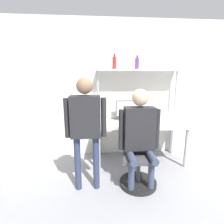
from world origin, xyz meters
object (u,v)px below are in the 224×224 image
(monitor, at_px, (129,110))
(bottle_clear, at_px, (161,64))
(office_chair, at_px, (138,166))
(person_seated, at_px, (140,130))
(laptop, at_px, (135,121))
(bottle_red, at_px, (114,63))
(person_standing, at_px, (86,121))
(cell_phone, at_px, (151,125))
(bottle_purple, at_px, (137,63))

(monitor, relative_size, bottle_clear, 2.12)
(monitor, distance_m, office_chair, 1.15)
(person_seated, height_order, bottle_clear, bottle_clear)
(laptop, xyz_separation_m, bottle_red, (-0.33, 0.37, 1.04))
(monitor, height_order, bottle_clear, bottle_clear)
(person_seated, bearing_deg, person_standing, -179.28)
(office_chair, bearing_deg, monitor, 89.56)
(laptop, bearing_deg, person_standing, -141.90)
(office_chair, height_order, bottle_clear, bottle_clear)
(laptop, height_order, cell_phone, laptop)
(bottle_clear, bearing_deg, bottle_red, 180.00)
(person_seated, bearing_deg, bottle_purple, 80.73)
(person_standing, relative_size, bottle_clear, 6.88)
(monitor, xyz_separation_m, bottle_red, (-0.28, 0.04, 0.90))
(person_seated, bearing_deg, monitor, 89.22)
(monitor, bearing_deg, bottle_clear, 3.77)
(person_standing, xyz_separation_m, bottle_purple, (0.93, 1.03, 0.83))
(laptop, relative_size, person_seated, 0.24)
(bottle_red, distance_m, bottle_purple, 0.43)
(office_chair, relative_size, bottle_red, 3.35)
(monitor, distance_m, bottle_clear, 1.08)
(person_seated, bearing_deg, cell_phone, 59.97)
(laptop, relative_size, person_standing, 0.22)
(monitor, height_order, laptop, monitor)
(bottle_clear, relative_size, bottle_red, 0.84)
(cell_phone, height_order, person_standing, person_standing)
(monitor, height_order, person_seated, person_seated)
(person_seated, height_order, bottle_purple, bottle_purple)
(cell_phone, distance_m, bottle_red, 1.33)
(laptop, height_order, office_chair, laptop)
(monitor, height_order, bottle_red, bottle_red)
(person_standing, xyz_separation_m, bottle_red, (0.50, 1.03, 0.84))
(bottle_purple, bearing_deg, bottle_clear, 0.00)
(laptop, distance_m, bottle_purple, 1.10)
(bottle_clear, bearing_deg, laptop, -146.43)
(person_standing, height_order, bottle_purple, bottle_purple)
(bottle_clear, bearing_deg, monitor, -176.23)
(monitor, bearing_deg, person_standing, -128.27)
(bottle_clear, xyz_separation_m, bottle_purple, (-0.46, -0.00, 0.01))
(cell_phone, bearing_deg, bottle_purple, 116.59)
(monitor, bearing_deg, bottle_red, 171.63)
(bottle_clear, distance_m, bottle_red, 0.89)
(laptop, height_order, person_seated, person_seated)
(person_standing, bearing_deg, cell_phone, 29.43)
(monitor, bearing_deg, cell_phone, -45.17)
(bottle_clear, bearing_deg, person_standing, -143.66)
(office_chair, distance_m, bottle_red, 1.87)
(bottle_red, bearing_deg, bottle_purple, -0.00)
(bottle_purple, bearing_deg, bottle_red, 180.00)
(cell_phone, xyz_separation_m, bottle_red, (-0.62, 0.39, 1.11))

